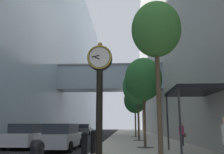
# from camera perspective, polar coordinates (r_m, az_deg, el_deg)

# --- Properties ---
(ground_plane) EXTENTS (110.00, 110.00, 0.00)m
(ground_plane) POSITION_cam_1_polar(r_m,az_deg,el_deg) (28.61, -0.65, -14.67)
(ground_plane) COLOR black
(ground_plane) RESTS_ON ground
(sidewalk_right) EXTENTS (6.71, 80.00, 0.14)m
(sidewalk_right) POSITION_cam_1_polar(r_m,az_deg,el_deg) (31.58, 6.00, -14.19)
(sidewalk_right) COLOR beige
(sidewalk_right) RESTS_ON ground
(building_block_left) EXTENTS (22.76, 80.00, 29.07)m
(building_block_left) POSITION_cam_1_polar(r_m,az_deg,el_deg) (36.46, -18.34, 9.84)
(building_block_left) COLOR #849EB2
(building_block_left) RESTS_ON ground
(building_block_right) EXTENTS (9.00, 80.00, 35.85)m
(building_block_right) POSITION_cam_1_polar(r_m,az_deg,el_deg) (36.70, 18.20, 15.55)
(building_block_right) COLOR #B7B2A8
(building_block_right) RESTS_ON ground
(street_clock) EXTENTS (0.84, 0.55, 4.23)m
(street_clock) POSITION_cam_1_polar(r_m,az_deg,el_deg) (7.75, -3.08, -4.98)
(street_clock) COLOR black
(street_clock) RESTS_ON sidewalk_right
(bollard_third) EXTENTS (0.26, 0.26, 1.18)m
(bollard_third) POSITION_cam_1_polar(r_m,az_deg,el_deg) (9.50, -6.77, -16.39)
(bollard_third) COLOR black
(bollard_third) RESTS_ON sidewalk_right
(bollard_fourth) EXTENTS (0.26, 0.26, 1.18)m
(bollard_fourth) POSITION_cam_1_polar(r_m,az_deg,el_deg) (11.97, -4.65, -15.41)
(bollard_fourth) COLOR black
(bollard_fourth) RESTS_ON sidewalk_right
(bollard_fifth) EXTENTS (0.26, 0.26, 1.18)m
(bollard_fifth) POSITION_cam_1_polar(r_m,az_deg,el_deg) (14.46, -3.27, -14.75)
(bollard_fifth) COLOR black
(bollard_fifth) RESTS_ON sidewalk_right
(street_tree_near) EXTENTS (1.95, 1.95, 6.27)m
(street_tree_near) POSITION_cam_1_polar(r_m,az_deg,el_deg) (9.63, 10.67, 10.96)
(street_tree_near) COLOR #333335
(street_tree_near) RESTS_ON sidewalk_right
(street_tree_mid_near) EXTENTS (2.53, 2.53, 5.92)m
(street_tree_mid_near) POSITION_cam_1_polar(r_m,az_deg,el_deg) (15.98, 7.64, -0.58)
(street_tree_mid_near) COLOR #333335
(street_tree_mid_near) RESTS_ON sidewalk_right
(street_tree_mid_far) EXTENTS (2.95, 2.95, 6.72)m
(street_tree_mid_far) POSITION_cam_1_polar(r_m,az_deg,el_deg) (22.79, 6.30, -2.43)
(street_tree_mid_far) COLOR #333335
(street_tree_mid_far) RESTS_ON sidewalk_right
(street_tree_far) EXTENTS (2.77, 2.77, 6.00)m
(street_tree_far) POSITION_cam_1_polar(r_m,az_deg,el_deg) (29.47, 5.62, -5.70)
(street_tree_far) COLOR #333335
(street_tree_far) RESTS_ON sidewalk_right
(pedestrian_walking) EXTENTS (0.52, 0.45, 1.58)m
(pedestrian_walking) POSITION_cam_1_polar(r_m,az_deg,el_deg) (17.60, 16.57, -13.05)
(pedestrian_walking) COLOR #23232D
(pedestrian_walking) RESTS_ON sidewalk_right
(storefront_awning) EXTENTS (2.40, 3.60, 3.30)m
(storefront_awning) POSITION_cam_1_polar(r_m,az_deg,el_deg) (13.26, 18.86, -3.50)
(storefront_awning) COLOR black
(storefront_awning) RESTS_ON sidewalk_right
(car_silver_near) EXTENTS (2.16, 4.56, 1.64)m
(car_silver_near) POSITION_cam_1_polar(r_m,az_deg,el_deg) (15.88, -12.17, -14.07)
(car_silver_near) COLOR #B7BABF
(car_silver_near) RESTS_ON ground
(car_grey_mid) EXTENTS (2.18, 4.70, 1.69)m
(car_grey_mid) POSITION_cam_1_polar(r_m,az_deg,el_deg) (39.81, -6.60, -12.53)
(car_grey_mid) COLOR slate
(car_grey_mid) RESTS_ON ground
(car_white_far) EXTENTS (2.11, 4.60, 1.64)m
(car_white_far) POSITION_cam_1_polar(r_m,az_deg,el_deg) (17.88, -19.67, -13.36)
(car_white_far) COLOR silver
(car_white_far) RESTS_ON ground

